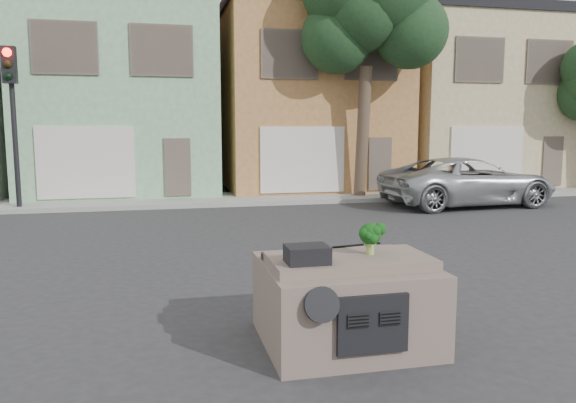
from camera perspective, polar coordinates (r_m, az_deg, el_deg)
name	(u,v)px	position (r m, az deg, el deg)	size (l,w,h in m)	color
ground_plane	(289,278)	(9.97, 0.15, -7.82)	(120.00, 120.00, 0.00)	#303033
sidewalk	(222,199)	(20.14, -6.68, 0.23)	(40.00, 3.00, 0.15)	gray
townhouse_mint	(123,98)	(23.91, -16.42, 10.02)	(7.20, 8.20, 7.55)	#87B789
townhouse_tan	(303,100)	(24.67, 1.53, 10.24)	(7.20, 8.20, 7.55)	#AD7943
townhouse_beige	(460,102)	(27.53, 17.05, 9.64)	(7.20, 8.20, 7.55)	tan
silver_pickup	(467,206)	(19.87, 17.73, -0.40)	(2.70, 5.85, 1.63)	#AEB1B4
traffic_signal	(14,130)	(19.34, -26.10, 6.56)	(0.40, 0.40, 5.10)	black
tree_near	(364,81)	(20.52, 7.69, 12.03)	(4.40, 4.00, 8.50)	#1B381C
car_dashboard	(345,298)	(7.04, 5.81, -9.73)	(2.00, 1.80, 1.12)	#6E5D52
instrument_hump	(307,254)	(6.38, 1.95, -5.38)	(0.48, 0.38, 0.20)	black
wiper_arm	(357,245)	(7.33, 6.98, -4.43)	(0.70, 0.03, 0.02)	black
broccoli	(370,238)	(6.86, 8.36, -3.71)	(0.32, 0.32, 0.40)	#0D360E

